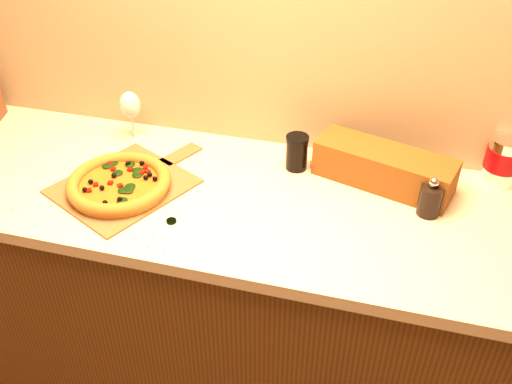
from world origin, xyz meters
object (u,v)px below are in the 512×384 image
at_px(pizza, 119,184).
at_px(wine_glass, 130,106).
at_px(dark_jar, 297,152).
at_px(pizza_peel, 127,184).
at_px(coffee_canister, 504,159).
at_px(pepper_grinder, 430,199).
at_px(rolling_pin, 377,166).

relative_size(pizza, wine_glass, 1.77).
xyz_separation_m(wine_glass, dark_jar, (0.58, -0.03, -0.07)).
distance_m(pizza_peel, coffee_canister, 1.16).
height_order(pepper_grinder, wine_glass, wine_glass).
xyz_separation_m(coffee_canister, wine_glass, (-1.21, -0.06, 0.05)).
bearing_deg(pepper_grinder, pizza_peel, -173.81).
bearing_deg(dark_jar, pepper_grinder, -17.82).
height_order(pizza_peel, wine_glass, wine_glass).
bearing_deg(dark_jar, coffee_canister, 8.72).
xyz_separation_m(pepper_grinder, coffee_canister, (0.21, 0.23, 0.03)).
bearing_deg(coffee_canister, pizza_peel, -163.57).
xyz_separation_m(pizza_peel, wine_glass, (-0.10, 0.27, 0.12)).
relative_size(rolling_pin, wine_glass, 2.36).
xyz_separation_m(rolling_pin, wine_glass, (-0.84, 0.00, 0.10)).
xyz_separation_m(rolling_pin, coffee_canister, (0.37, 0.06, 0.05)).
relative_size(pizza_peel, pizza, 1.71).
distance_m(pizza_peel, pizza, 0.04).
bearing_deg(rolling_pin, pizza, -158.24).
distance_m(pizza, rolling_pin, 0.80).
distance_m(pizza_peel, pepper_grinder, 0.91).
bearing_deg(rolling_pin, dark_jar, -172.68).
distance_m(pizza, dark_jar, 0.56).
bearing_deg(dark_jar, pizza, -151.71).
xyz_separation_m(pizza, dark_jar, (0.49, 0.27, 0.03)).
bearing_deg(pepper_grinder, pizza, -171.78).
height_order(pepper_grinder, dark_jar, pepper_grinder).
bearing_deg(wine_glass, rolling_pin, -0.12).
relative_size(pizza_peel, rolling_pin, 1.28).
height_order(pizza_peel, dark_jar, dark_jar).
height_order(pepper_grinder, rolling_pin, pepper_grinder).
bearing_deg(pizza, wine_glass, 106.74).
height_order(pizza, rolling_pin, rolling_pin).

